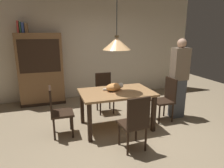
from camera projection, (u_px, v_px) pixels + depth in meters
name	position (u px, v px, depth m)	size (l,w,h in m)	color
ground	(121.00, 137.00, 3.64)	(10.00, 10.00, 0.00)	#998466
back_wall	(90.00, 47.00, 5.71)	(6.40, 0.10, 2.90)	beige
dining_table	(116.00, 96.00, 3.87)	(1.40, 0.90, 0.75)	#A87A4C
chair_right_side	(166.00, 97.00, 4.24)	(0.40, 0.40, 0.93)	black
chair_near_front	(135.00, 121.00, 3.10)	(0.43, 0.43, 0.93)	black
chair_far_back	(104.00, 91.00, 4.71)	(0.40, 0.40, 0.93)	black
chair_left_side	(57.00, 110.00, 3.57)	(0.40, 0.40, 0.93)	black
cat_sleeping	(115.00, 87.00, 3.87)	(0.40, 0.30, 0.16)	#E59951
pendant_lamp	(117.00, 44.00, 3.61)	(0.52, 0.52, 1.30)	#E0A86B
hutch_bookcase	(41.00, 71.00, 5.14)	(1.12, 0.45, 1.85)	brown
book_red_tall	(18.00, 27.00, 4.74)	(0.04, 0.22, 0.28)	#B73833
book_green_slim	(20.00, 27.00, 4.75)	(0.03, 0.20, 0.26)	#427A4C
book_blue_wide	(23.00, 28.00, 4.77)	(0.06, 0.24, 0.24)	#384C93
book_brown_thick	(26.00, 28.00, 4.80)	(0.06, 0.24, 0.22)	brown
person_standing	(179.00, 79.00, 4.30)	(0.36, 0.22, 1.74)	#4C515B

